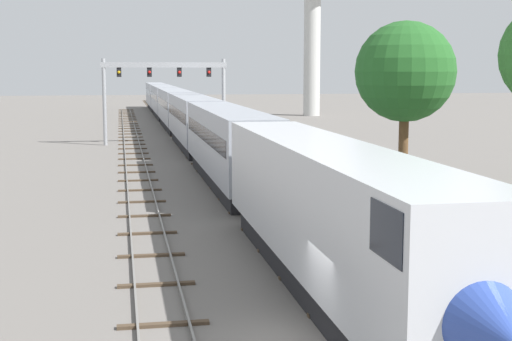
% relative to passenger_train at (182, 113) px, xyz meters
% --- Properties ---
extents(track_main, '(2.60, 200.00, 0.16)m').
position_rel_passenger_train_xyz_m(track_main, '(0.00, -1.54, -2.54)').
color(track_main, slate).
rests_on(track_main, ground).
extents(track_near, '(2.60, 160.00, 0.16)m').
position_rel_passenger_train_xyz_m(track_near, '(-5.50, -21.54, -2.54)').
color(track_near, slate).
rests_on(track_near, ground).
extents(passenger_train, '(3.04, 135.42, 4.80)m').
position_rel_passenger_train_xyz_m(passenger_train, '(0.00, 0.00, 0.00)').
color(passenger_train, silver).
rests_on(passenger_train, ground).
extents(signal_gantry, '(12.10, 0.49, 8.27)m').
position_rel_passenger_train_xyz_m(signal_gantry, '(-2.25, -7.45, 3.44)').
color(signal_gantry, '#999BA0').
rests_on(signal_gantry, ground).
extents(trackside_tree_right, '(5.76, 5.76, 9.98)m').
position_rel_passenger_train_xyz_m(trackside_tree_right, '(9.53, -39.43, 4.45)').
color(trackside_tree_right, brown).
rests_on(trackside_tree_right, ground).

